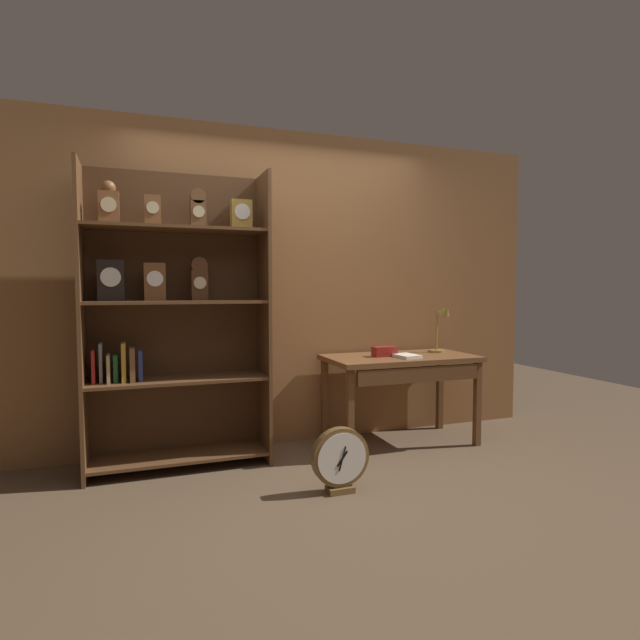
{
  "coord_description": "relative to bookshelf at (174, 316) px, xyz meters",
  "views": [
    {
      "loc": [
        -1.15,
        -2.75,
        1.3
      ],
      "look_at": [
        0.11,
        0.73,
        1.07
      ],
      "focal_mm": 28.5,
      "sensor_mm": 36.0,
      "label": 1
    }
  ],
  "objects": [
    {
      "name": "toolbox_small",
      "position": [
        1.67,
        -0.05,
        -0.32
      ],
      "size": [
        0.19,
        0.1,
        0.08
      ],
      "primitive_type": "cube",
      "color": "maroon",
      "rests_on": "workbench"
    },
    {
      "name": "bookshelf",
      "position": [
        0.0,
        0.0,
        0.0
      ],
      "size": [
        1.28,
        0.39,
        2.15
      ],
      "color": "brown",
      "rests_on": "ground"
    },
    {
      "name": "ground_plane",
      "position": [
        0.9,
        -1.04,
        -1.1
      ],
      "size": [
        10.0,
        10.0,
        0.0
      ],
      "primitive_type": "plane",
      "color": "brown"
    },
    {
      "name": "workbench",
      "position": [
        1.81,
        -0.09,
        -0.45
      ],
      "size": [
        1.24,
        0.65,
        0.74
      ],
      "color": "brown",
      "rests_on": "ground"
    },
    {
      "name": "desk_lamp",
      "position": [
        2.26,
        0.01,
        -0.13
      ],
      "size": [
        0.18,
        0.18,
        0.43
      ],
      "color": "olive",
      "rests_on": "workbench"
    },
    {
      "name": "open_repair_manual",
      "position": [
        1.8,
        -0.18,
        -0.35
      ],
      "size": [
        0.19,
        0.24,
        0.02
      ],
      "primitive_type": "cube",
      "rotation": [
        0.0,
        0.0,
        0.13
      ],
      "color": "silver",
      "rests_on": "workbench"
    },
    {
      "name": "back_wood_panel",
      "position": [
        0.9,
        0.33,
        0.2
      ],
      "size": [
        4.8,
        0.05,
        2.6
      ],
      "primitive_type": "cube",
      "color": "brown",
      "rests_on": "ground"
    },
    {
      "name": "round_clock_large",
      "position": [
        0.95,
        -0.85,
        -0.89
      ],
      "size": [
        0.38,
        0.11,
        0.42
      ],
      "color": "brown",
      "rests_on": "ground"
    }
  ]
}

